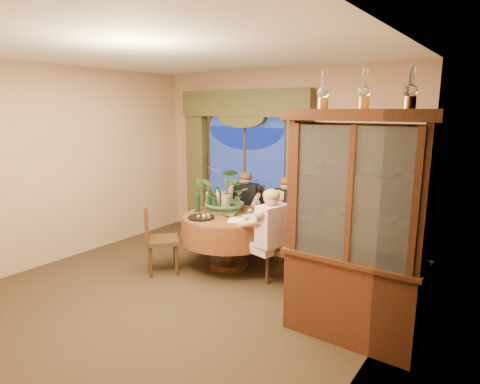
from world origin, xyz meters
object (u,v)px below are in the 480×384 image
Objects in this scene: oil_lamp_left at (323,90)px; wine_bottle_2 at (197,200)px; oil_lamp_center at (364,89)px; chair_back_right at (290,230)px; oil_lamp_right at (411,87)px; stoneware_vase at (225,202)px; centerpiece_plant at (227,172)px; olive_bowl at (229,214)px; wine_bottle_5 at (214,202)px; person_scarf at (287,218)px; china_cabinet at (356,229)px; dining_table at (228,241)px; wine_bottle_3 at (218,200)px; chair_back at (249,216)px; wine_bottle_0 at (218,199)px; chair_front_left at (162,238)px; person_back at (246,209)px; wine_bottle_1 at (210,201)px; wine_bottle_4 at (208,199)px; person_pink at (272,238)px; chair_right at (286,247)px.

oil_lamp_left is 1.03× the size of wine_bottle_2.
oil_lamp_center is 2.74m from chair_back_right.
oil_lamp_right is 1.19× the size of stoneware_vase.
centerpiece_plant is at bearing 160.60° from oil_lamp_right.
wine_bottle_5 is at bearing -175.63° from olive_bowl.
china_cabinet is at bearing 170.00° from person_scarf.
dining_table is 0.55m from stoneware_vase.
wine_bottle_2 is at bearing -142.85° from wine_bottle_3.
chair_back is 0.98m from wine_bottle_3.
wine_bottle_0 reaches higher than chair_back_right.
oil_lamp_center is at bearing 127.38° from chair_back.
chair_front_left is at bearing 91.75° from chair_back_right.
dining_table is 3.97× the size of oil_lamp_right.
oil_lamp_left is 2.56m from chair_back_right.
person_scarf is at bearing 49.21° from wine_bottle_5.
oil_lamp_left is 2.66m from wine_bottle_2.
olive_bowl is at bearing -20.59° from wine_bottle_3.
stoneware_vase is 0.86× the size of wine_bottle_0.
olive_bowl is (-0.58, -0.68, 0.30)m from chair_back_right.
oil_lamp_center is 1.03× the size of wine_bottle_2.
centerpiece_plant is at bearing 133.00° from olive_bowl.
person_back is 1.27× the size of centerpiece_plant.
wine_bottle_1 is (-0.16, -0.20, -0.41)m from centerpiece_plant.
wine_bottle_0 is (-0.29, 0.14, 0.54)m from dining_table.
wine_bottle_3 is at bearing 74.94° from person_back.
wine_bottle_5 is at bearing -104.71° from centerpiece_plant.
china_cabinet is at bearing -21.47° from stoneware_vase.
oil_lamp_right is 0.35× the size of chair_front_left.
wine_bottle_2 is (-0.17, -0.07, 0.00)m from wine_bottle_1.
oil_lamp_right reaches higher than china_cabinet.
wine_bottle_1 is (-2.74, 0.71, -1.45)m from oil_lamp_right.
oil_lamp_left is 1.03× the size of wine_bottle_4.
oil_lamp_left is at bearing -24.48° from wine_bottle_0.
person_pink is 3.78× the size of wine_bottle_4.
chair_back_right is 0.77× the size of person_scarf.
wine_bottle_0 is (-2.34, 0.89, -0.18)m from china_cabinet.
chair_right is (-1.12, 0.72, -1.89)m from oil_lamp_center.
chair_back is at bearing 106.87° from dining_table.
oil_lamp_left is 2.58m from person_scarf.
chair_back is (-2.72, 1.68, -1.89)m from oil_lamp_right.
chair_right is 2.91× the size of wine_bottle_2.
person_back reaches higher than wine_bottle_4.
oil_lamp_center reaches higher than person_back.
wine_bottle_1 is at bearing -43.98° from wine_bottle_4.
chair_right is at bearing 1.38° from olive_bowl.
oil_lamp_center is 2.76m from wine_bottle_5.
wine_bottle_0 is (0.31, 0.83, 0.44)m from chair_front_left.
wine_bottle_5 is (-2.63, 0.68, -1.45)m from oil_lamp_right.
chair_front_left is 2.91× the size of wine_bottle_2.
wine_bottle_0 is 0.15m from wine_bottle_4.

